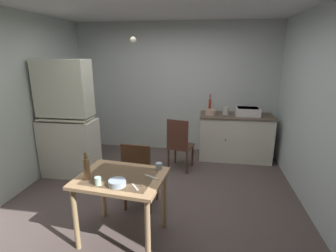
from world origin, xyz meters
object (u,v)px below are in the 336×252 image
Objects in this scene: hand_pump at (210,105)px; mixing_bowl_counter at (211,112)px; chair_far_side at (139,174)px; serving_bowl_wide at (117,183)px; teacup_mint at (159,166)px; chair_by_counter at (179,144)px; sink_basin at (248,111)px; glass_bottle at (86,168)px; dining_table at (121,187)px; hutch_cabinet at (67,124)px.

hand_pump reaches higher than mixing_bowl_counter.
hand_pump is 0.41× the size of chair_far_side.
teacup_mint is (0.33, 0.45, 0.00)m from serving_bowl_wide.
mixing_bowl_counter is 1.16× the size of serving_bowl_wide.
chair_by_counter is at bearing -123.14° from hand_pump.
mixing_bowl_counter reaches higher than chair_by_counter.
sink_basin reaches higher than serving_bowl_wide.
sink_basin is 3.30m from glass_bottle.
sink_basin reaches higher than chair_by_counter.
dining_table is 1.88m from chair_by_counter.
hutch_cabinet is 2.04× the size of chair_by_counter.
hand_pump is (-0.71, 0.05, 0.09)m from sink_basin.
chair_by_counter is at bearing 87.85° from teacup_mint.
chair_far_side is 5.45× the size of serving_bowl_wide.
teacup_mint is at bearing 53.41° from serving_bowl_wide.
chair_far_side is 0.99× the size of chair_by_counter.
hutch_cabinet is 1.67m from chair_far_side.
chair_by_counter is at bearing 79.07° from serving_bowl_wide.
mixing_bowl_counter is at bearing 71.30° from serving_bowl_wide.
sink_basin is 2.54× the size of serving_bowl_wide.
hutch_cabinet is 27.14× the size of teacup_mint.
chair_by_counter is (-0.50, -0.76, -0.56)m from hand_pump.
hutch_cabinet is 4.96× the size of hand_pump.
mixing_bowl_counter is at bearing -175.85° from sink_basin.
dining_table is at bearing 99.57° from serving_bowl_wide.
mixing_bowl_counter is 0.21× the size of chair_far_side.
mixing_bowl_counter is 2.89m from glass_bottle.
serving_bowl_wide is at bearing -80.43° from dining_table.
chair_by_counter is (-0.52, -0.67, -0.44)m from mixing_bowl_counter.
hutch_cabinet is 1.97× the size of dining_table.
glass_bottle reaches higher than chair_by_counter.
hutch_cabinet is 9.64× the size of mixing_bowl_counter.
serving_bowl_wide is (-0.89, -2.79, -0.26)m from hand_pump.
dining_table is (-1.63, -2.55, -0.32)m from sink_basin.
chair_far_side reaches higher than teacup_mint.
glass_bottle is (-1.97, -2.65, -0.08)m from sink_basin.
chair_by_counter is 3.27× the size of glass_bottle.
chair_by_counter reaches higher than serving_bowl_wide.
sink_basin is 2.19× the size of mixing_bowl_counter.
glass_bottle is (-1.25, -2.69, -0.17)m from hand_pump.
serving_bowl_wide is at bearing -120.26° from sink_basin.
teacup_mint is 0.78m from glass_bottle.
hand_pump is at bearing 176.36° from sink_basin.
hutch_cabinet is 2.58m from mixing_bowl_counter.
serving_bowl_wide is 0.60× the size of glass_bottle.
chair_far_side is (-0.89, -2.01, -0.55)m from hand_pump.
glass_bottle reaches higher than chair_far_side.
chair_by_counter is 5.49× the size of serving_bowl_wide.
dining_table is 5.66× the size of serving_bowl_wide.
hand_pump is at bearing 103.15° from mixing_bowl_counter.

